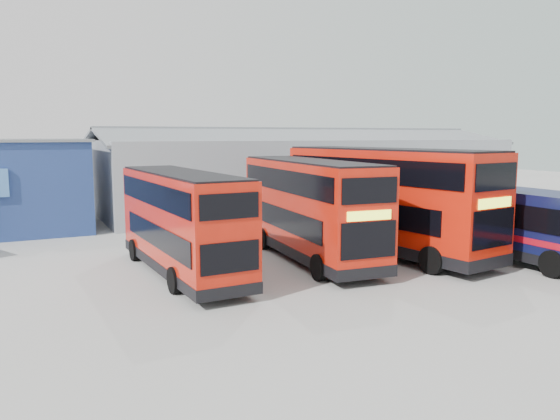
{
  "coord_description": "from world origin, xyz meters",
  "views": [
    {
      "loc": [
        -11.85,
        -16.16,
        5.33
      ],
      "look_at": [
        -1.47,
        4.93,
        2.1
      ],
      "focal_mm": 35.0,
      "sensor_mm": 36.0,
      "label": 1
    }
  ],
  "objects_px": {
    "double_decker_left": "(182,224)",
    "double_decker_right": "(385,201)",
    "maintenance_shed": "(304,172)",
    "single_decker_blue": "(510,224)",
    "double_decker_centre": "(309,210)"
  },
  "relations": [
    {
      "from": "double_decker_left",
      "to": "double_decker_right",
      "type": "distance_m",
      "value": 9.38
    },
    {
      "from": "double_decker_right",
      "to": "maintenance_shed",
      "type": "bearing_deg",
      "value": 65.8
    },
    {
      "from": "double_decker_left",
      "to": "double_decker_centre",
      "type": "relative_size",
      "value": 0.92
    },
    {
      "from": "single_decker_blue",
      "to": "double_decker_right",
      "type": "bearing_deg",
      "value": -37.19
    },
    {
      "from": "maintenance_shed",
      "to": "double_decker_right",
      "type": "height_order",
      "value": "maintenance_shed"
    },
    {
      "from": "double_decker_centre",
      "to": "single_decker_blue",
      "type": "distance_m",
      "value": 8.79
    },
    {
      "from": "maintenance_shed",
      "to": "single_decker_blue",
      "type": "height_order",
      "value": "maintenance_shed"
    },
    {
      "from": "double_decker_right",
      "to": "single_decker_blue",
      "type": "xyz_separation_m",
      "value": [
        4.24,
        -3.29,
        -0.86
      ]
    },
    {
      "from": "double_decker_centre",
      "to": "double_decker_right",
      "type": "distance_m",
      "value": 3.71
    },
    {
      "from": "double_decker_right",
      "to": "single_decker_blue",
      "type": "distance_m",
      "value": 5.44
    },
    {
      "from": "double_decker_left",
      "to": "double_decker_right",
      "type": "xyz_separation_m",
      "value": [
        9.37,
        -0.23,
        0.39
      ]
    },
    {
      "from": "single_decker_blue",
      "to": "double_decker_left",
      "type": "bearing_deg",
      "value": -13.87
    },
    {
      "from": "maintenance_shed",
      "to": "double_decker_right",
      "type": "xyz_separation_m",
      "value": [
        -4.78,
        -16.31,
        -0.24
      ]
    },
    {
      "from": "double_decker_centre",
      "to": "single_decker_blue",
      "type": "height_order",
      "value": "double_decker_centre"
    },
    {
      "from": "double_decker_centre",
      "to": "double_decker_right",
      "type": "bearing_deg",
      "value": -2.67
    }
  ]
}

